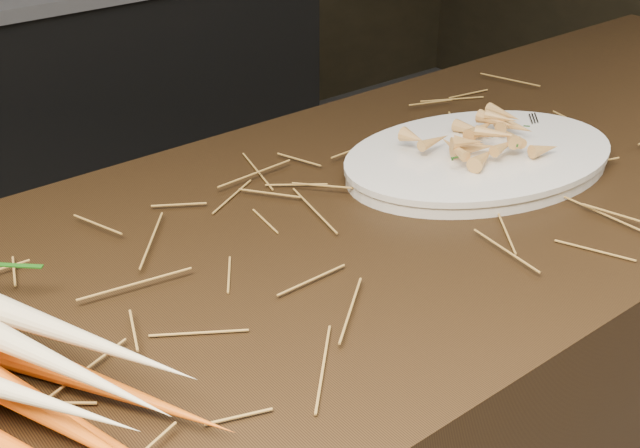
{
  "coord_description": "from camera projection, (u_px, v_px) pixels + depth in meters",
  "views": [
    {
      "loc": [
        -0.61,
        -0.41,
        1.43
      ],
      "look_at": [
        -0.1,
        0.23,
        0.96
      ],
      "focal_mm": 45.0,
      "sensor_mm": 36.0,
      "label": 1
    }
  ],
  "objects": [
    {
      "name": "back_counter",
      "position": [
        60.0,
        103.0,
        2.75
      ],
      "size": [
        1.82,
        0.62,
        0.84
      ],
      "color": "black",
      "rests_on": "ground"
    },
    {
      "name": "serving_platter",
      "position": [
        479.0,
        161.0,
        1.2
      ],
      "size": [
        0.48,
        0.37,
        0.02
      ],
      "primitive_type": null,
      "rotation": [
        0.0,
        0.0,
        -0.21
      ],
      "color": "white",
      "rests_on": "main_counter"
    },
    {
      "name": "straw_bedding",
      "position": [
        349.0,
        214.0,
        1.07
      ],
      "size": [
        1.4,
        0.6,
        0.02
      ],
      "primitive_type": null,
      "color": "olive",
      "rests_on": "main_counter"
    },
    {
      "name": "roasted_veg_heap",
      "position": [
        481.0,
        139.0,
        1.19
      ],
      "size": [
        0.24,
        0.19,
        0.05
      ],
      "primitive_type": null,
      "rotation": [
        0.0,
        0.0,
        -0.21
      ],
      "color": "tan",
      "rests_on": "serving_platter"
    },
    {
      "name": "serving_fork",
      "position": [
        568.0,
        139.0,
        1.24
      ],
      "size": [
        0.12,
        0.13,
        0.0
      ],
      "primitive_type": "cube",
      "rotation": [
        0.0,
        0.0,
        -0.77
      ],
      "color": "silver",
      "rests_on": "serving_platter"
    }
  ]
}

